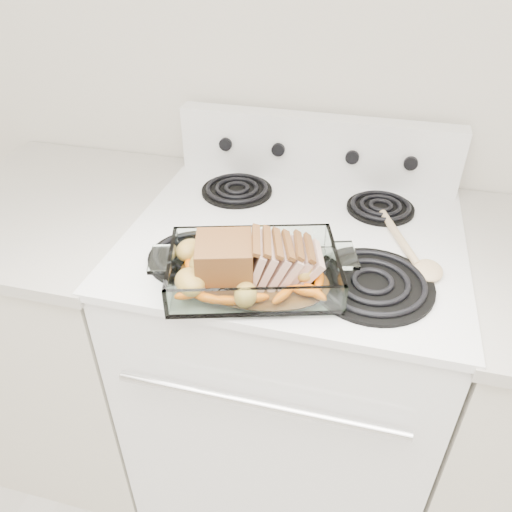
% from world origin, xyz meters
% --- Properties ---
extents(electric_range, '(0.78, 0.70, 1.12)m').
position_xyz_m(electric_range, '(0.00, 1.66, 0.48)').
color(electric_range, white).
rests_on(electric_range, ground).
extents(counter_left, '(0.58, 0.68, 0.93)m').
position_xyz_m(counter_left, '(-0.67, 1.66, 0.47)').
color(counter_left, beige).
rests_on(counter_left, ground).
extents(baking_dish, '(0.33, 0.22, 0.07)m').
position_xyz_m(baking_dish, '(-0.05, 1.44, 0.96)').
color(baking_dish, silver).
rests_on(baking_dish, electric_range).
extents(pork_roast, '(0.25, 0.11, 0.09)m').
position_xyz_m(pork_roast, '(-0.06, 1.44, 0.99)').
color(pork_roast, brown).
rests_on(pork_roast, baking_dish).
extents(roast_vegetables, '(0.37, 0.20, 0.05)m').
position_xyz_m(roast_vegetables, '(-0.05, 1.48, 0.97)').
color(roast_vegetables, '#F56500').
rests_on(roast_vegetables, baking_dish).
extents(wooden_spoon, '(0.14, 0.26, 0.02)m').
position_xyz_m(wooden_spoon, '(0.27, 1.61, 0.95)').
color(wooden_spoon, beige).
rests_on(wooden_spoon, electric_range).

